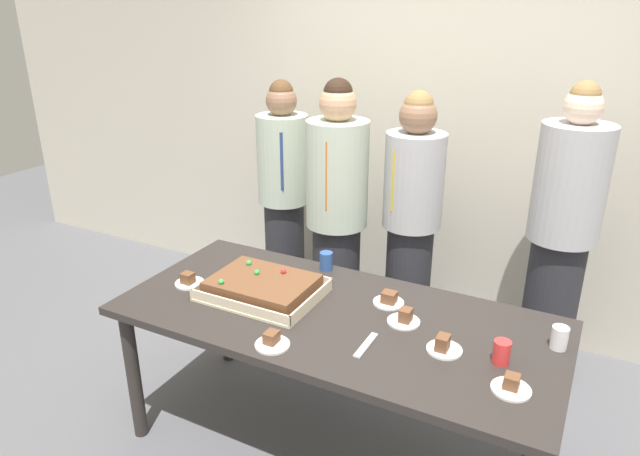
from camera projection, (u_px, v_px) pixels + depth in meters
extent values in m
plane|color=#5B5B60|center=(334.00, 446.00, 2.96)|extent=(12.00, 12.00, 0.00)
cube|color=beige|center=(445.00, 106.00, 3.72)|extent=(8.00, 0.12, 3.00)
cube|color=#2D2826|center=(336.00, 318.00, 2.68)|extent=(2.06, 0.94, 0.04)
cylinder|color=#2D2826|center=(133.00, 375.00, 2.91)|extent=(0.07, 0.07, 0.74)
cylinder|color=#2D2826|center=(225.00, 307.00, 3.55)|extent=(0.07, 0.07, 0.74)
cylinder|color=#2D2826|center=(549.00, 399.00, 2.73)|extent=(0.07, 0.07, 0.74)
cube|color=beige|center=(263.00, 294.00, 2.84)|extent=(0.56, 0.43, 0.01)
cube|color=beige|center=(238.00, 307.00, 2.66)|extent=(0.56, 0.01, 0.05)
cube|color=beige|center=(285.00, 271.00, 3.00)|extent=(0.56, 0.01, 0.05)
cube|color=beige|center=(218.00, 276.00, 2.95)|extent=(0.01, 0.43, 0.05)
cube|color=beige|center=(312.00, 301.00, 2.71)|extent=(0.01, 0.43, 0.05)
cube|color=brown|center=(263.00, 285.00, 2.83)|extent=(0.49, 0.36, 0.08)
sphere|color=red|center=(283.00, 271.00, 2.86)|extent=(0.03, 0.03, 0.03)
sphere|color=green|center=(249.00, 263.00, 2.95)|extent=(0.03, 0.03, 0.03)
sphere|color=green|center=(257.00, 272.00, 2.85)|extent=(0.03, 0.03, 0.03)
sphere|color=green|center=(221.00, 282.00, 2.76)|extent=(0.03, 0.03, 0.03)
cylinder|color=white|center=(511.00, 389.00, 2.15)|extent=(0.15, 0.15, 0.01)
cube|color=brown|center=(512.00, 382.00, 2.14)|extent=(0.05, 0.06, 0.05)
cylinder|color=white|center=(444.00, 350.00, 2.39)|extent=(0.15, 0.15, 0.01)
cube|color=brown|center=(443.00, 343.00, 2.37)|extent=(0.05, 0.07, 0.06)
cylinder|color=white|center=(388.00, 303.00, 2.76)|extent=(0.15, 0.15, 0.01)
cube|color=brown|center=(389.00, 297.00, 2.74)|extent=(0.07, 0.06, 0.05)
cylinder|color=white|center=(404.00, 322.00, 2.60)|extent=(0.15, 0.15, 0.01)
cube|color=brown|center=(406.00, 315.00, 2.58)|extent=(0.05, 0.06, 0.06)
cylinder|color=white|center=(190.00, 283.00, 2.95)|extent=(0.15, 0.15, 0.01)
cube|color=brown|center=(188.00, 278.00, 2.93)|extent=(0.06, 0.05, 0.06)
cylinder|color=white|center=(272.00, 345.00, 2.42)|extent=(0.15, 0.15, 0.01)
cube|color=brown|center=(271.00, 337.00, 2.42)|extent=(0.05, 0.06, 0.05)
cylinder|color=#2D5199|center=(326.00, 261.00, 3.09)|extent=(0.07, 0.07, 0.10)
cylinder|color=red|center=(502.00, 352.00, 2.29)|extent=(0.07, 0.07, 0.10)
cylinder|color=white|center=(559.00, 338.00, 2.39)|extent=(0.07, 0.07, 0.10)
cube|color=silver|center=(366.00, 345.00, 2.42)|extent=(0.03, 0.20, 0.01)
cylinder|color=#28282D|center=(549.00, 311.00, 3.33)|extent=(0.30, 0.30, 0.92)
cylinder|color=#B2B2B7|center=(570.00, 183.00, 3.05)|extent=(0.38, 0.38, 0.64)
sphere|color=beige|center=(583.00, 106.00, 2.89)|extent=(0.20, 0.20, 0.20)
sphere|color=olive|center=(585.00, 96.00, 2.87)|extent=(0.15, 0.15, 0.15)
cylinder|color=#28282D|center=(408.00, 288.00, 3.66)|extent=(0.28, 0.28, 0.86)
cylinder|color=#B2B2B7|center=(414.00, 181.00, 3.39)|extent=(0.36, 0.36, 0.57)
cube|color=gold|center=(395.00, 182.00, 3.28)|extent=(0.04, 0.02, 0.37)
sphere|color=#8C664C|center=(419.00, 116.00, 3.25)|extent=(0.22, 0.22, 0.22)
sphere|color=olive|center=(419.00, 105.00, 3.23)|extent=(0.17, 0.17, 0.17)
cylinder|color=#28282D|center=(336.00, 285.00, 3.72)|extent=(0.30, 0.30, 0.85)
cylinder|color=#B7C6B2|center=(337.00, 174.00, 3.44)|extent=(0.38, 0.38, 0.65)
cube|color=orange|center=(324.00, 177.00, 3.28)|extent=(0.04, 0.02, 0.41)
sphere|color=tan|center=(338.00, 103.00, 3.29)|extent=(0.22, 0.22, 0.22)
sphere|color=black|center=(338.00, 93.00, 3.26)|extent=(0.17, 0.17, 0.17)
cylinder|color=#28282D|center=(285.00, 256.00, 4.15)|extent=(0.28, 0.28, 0.84)
cylinder|color=#B7C6B2|center=(283.00, 159.00, 3.88)|extent=(0.35, 0.35, 0.60)
cube|color=navy|center=(281.00, 161.00, 3.72)|extent=(0.04, 0.02, 0.39)
sphere|color=#8C664C|center=(281.00, 101.00, 3.73)|extent=(0.21, 0.21, 0.21)
sphere|color=brown|center=(281.00, 92.00, 3.71)|extent=(0.16, 0.16, 0.16)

